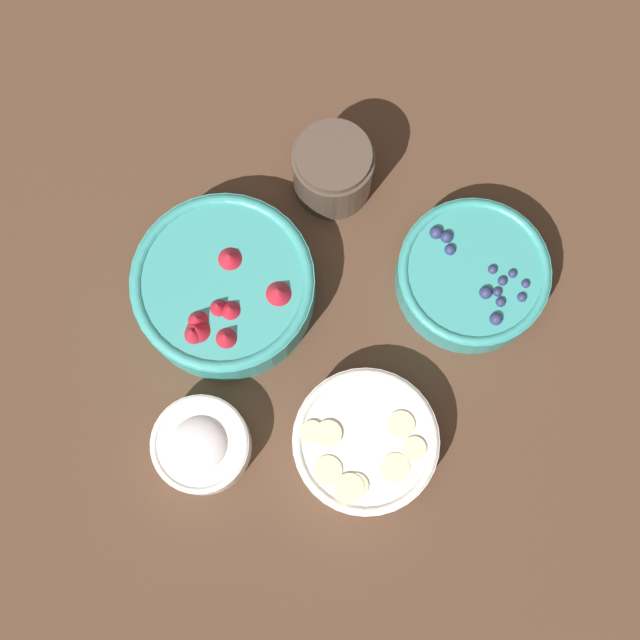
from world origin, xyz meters
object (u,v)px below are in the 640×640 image
at_px(bowl_cream, 201,445).
at_px(bowl_blueberries, 472,275).
at_px(jar_chocolate, 333,171).
at_px(bowl_bananas, 365,442).
at_px(bowl_strawberries, 224,287).

bearing_deg(bowl_cream, bowl_blueberries, 44.75).
bearing_deg(jar_chocolate, bowl_blueberries, -25.09).
height_order(bowl_blueberries, bowl_bananas, bowl_blueberries).
height_order(bowl_strawberries, jar_chocolate, jar_chocolate).
distance_m(bowl_strawberries, jar_chocolate, 0.19).
height_order(bowl_bananas, jar_chocolate, jar_chocolate).
distance_m(bowl_bananas, jar_chocolate, 0.33).
bearing_deg(bowl_bananas, bowl_cream, -166.76).
height_order(bowl_strawberries, bowl_cream, bowl_strawberries).
distance_m(bowl_bananas, bowl_cream, 0.19).
bearing_deg(jar_chocolate, bowl_strawberries, -119.23).
distance_m(bowl_blueberries, bowl_cream, 0.38).
relative_size(bowl_strawberries, bowl_bananas, 1.29).
height_order(bowl_blueberries, jar_chocolate, jar_chocolate).
bearing_deg(bowl_strawberries, bowl_bananas, -35.36).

